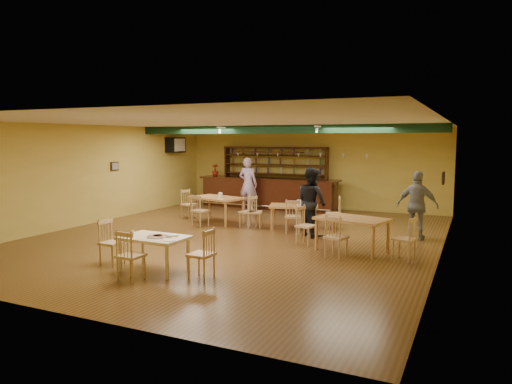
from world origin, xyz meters
The scene contains 22 objects.
floor centered at (0.00, 0.00, 0.00)m, with size 12.00×12.00×0.00m, color #523517.
ceiling_beam centered at (0.00, 2.80, 2.87)m, with size 10.00×0.30×0.25m, color black.
track_rail_left centered at (-1.80, 3.40, 2.94)m, with size 0.05×2.50×0.05m, color white.
track_rail_right centered at (1.40, 3.40, 2.94)m, with size 0.05×2.50×0.05m, color white.
ac_unit centered at (-4.80, 4.20, 2.35)m, with size 0.34×0.70×0.48m, color white.
picture_left centered at (-4.97, 1.00, 1.70)m, with size 0.04×0.34×0.28m, color black.
picture_right centered at (4.97, 0.50, 1.70)m, with size 0.04×0.34×0.28m, color black.
bar_counter centered at (-1.37, 5.15, 0.56)m, with size 5.40×0.85×1.13m, color #36160A.
back_bar_hutch centered at (-1.37, 5.78, 1.14)m, with size 4.18×0.40×2.28m, color #36160A.
poinsettia centered at (-3.62, 5.15, 1.36)m, with size 0.26×0.26×0.47m, color maroon.
dining_table_a centered at (-1.57, 1.69, 0.40)m, with size 1.59×0.96×0.80m, color #B0773E.
dining_table_b centered at (0.91, 1.78, 0.34)m, with size 1.37×0.82×0.69m, color #B0773E.
dining_table_d centered at (3.11, -0.31, 0.39)m, with size 1.57×0.94×0.79m, color #B0773E.
near_table centered at (0.00, -3.55, 0.35)m, with size 1.29×0.83×0.69m, color #D0BE8B.
pizza_tray centered at (0.09, -3.55, 0.70)m, with size 0.40×0.40×0.01m, color silver.
parmesan_shaker centered at (-0.41, -3.69, 0.75)m, with size 0.07×0.07×0.11m, color #EAE5C6.
napkin_stack centered at (0.32, -3.37, 0.71)m, with size 0.20×0.15×0.03m, color white.
pizza_server centered at (0.23, -3.51, 0.71)m, with size 0.32×0.09×0.00m, color silver.
side_plate centered at (0.51, -3.74, 0.70)m, with size 0.22×0.22×0.01m, color white.
patron_bar centered at (-1.79, 4.33, 0.96)m, with size 0.70×0.46×1.92m, color #9052B2.
patron_right_a centered at (1.71, 0.98, 0.92)m, with size 0.89×0.69×1.83m, color black.
patron_right_b centered at (4.31, 1.69, 0.88)m, with size 1.03×0.43×1.76m, color gray.
Camera 1 is at (5.63, -10.93, 2.58)m, focal length 33.26 mm.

